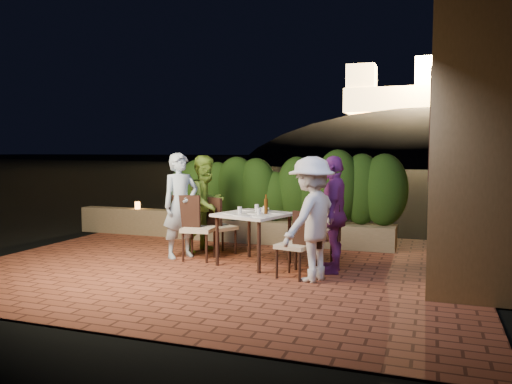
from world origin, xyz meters
The scene contains 32 objects.
ground centered at (0.00, 0.00, -0.02)m, with size 400.00×400.00×0.00m, color black.
terrace_floor centered at (0.00, 0.50, -0.07)m, with size 7.00×6.00×0.15m, color brown.
building_wall centered at (3.60, 2.00, 2.50)m, with size 1.60×5.00×5.00m, color brown.
window_pane centered at (2.82, 1.50, 2.00)m, with size 0.08×1.00×1.40m, color black.
window_frame centered at (2.81, 1.50, 2.00)m, with size 0.06×1.15×1.55m, color black.
planter centered at (0.20, 2.30, 0.20)m, with size 4.20×0.55×0.40m, color #7A6C4D.
hedge centered at (0.20, 2.30, 0.95)m, with size 4.00×0.70×1.10m, color #1A380F, non-canonical shape.
parapet centered at (-2.80, 2.30, 0.25)m, with size 2.20×0.30×0.50m, color #7A6C4D.
hill centered at (2.00, 60.00, -4.00)m, with size 52.00×40.00×22.00m, color black.
fortress centered at (2.00, 60.00, 10.50)m, with size 26.00×8.00×8.00m, color #FFCC7A, non-canonical shape.
dining_table centered at (0.42, 0.55, 0.38)m, with size 0.91×0.91×0.75m, color white, non-canonical shape.
plate_nw centered at (0.11, 0.39, 0.76)m, with size 0.22×0.22×0.01m, color white.
plate_sw centered at (0.21, 0.87, 0.76)m, with size 0.22×0.22×0.01m, color white.
plate_ne centered at (0.63, 0.22, 0.76)m, with size 0.21×0.21×0.01m, color white.
plate_se centered at (0.75, 0.66, 0.76)m, with size 0.24×0.24×0.01m, color white.
plate_centre centered at (0.44, 0.53, 0.76)m, with size 0.23×0.23×0.01m, color white.
plate_front centered at (0.34, 0.24, 0.76)m, with size 0.23×0.23×0.01m, color white.
glass_nw centered at (0.26, 0.41, 0.80)m, with size 0.06×0.06×0.11m, color silver.
glass_sw centered at (0.39, 0.76, 0.81)m, with size 0.06×0.06×0.11m, color silver.
glass_ne centered at (0.56, 0.38, 0.80)m, with size 0.06×0.06×0.10m, color silver.
glass_se centered at (0.56, 0.64, 0.80)m, with size 0.06×0.06×0.10m, color silver.
beer_bottle centered at (0.61, 0.53, 0.89)m, with size 0.05×0.05×0.28m, color #502D0D, non-canonical shape.
bowl centered at (0.46, 0.82, 0.77)m, with size 0.18×0.18×0.05m, color white.
chair_left_front centered at (-0.48, 0.57, 0.49)m, with size 0.45×0.45×0.98m, color black, non-canonical shape.
chair_left_back centered at (-0.33, 1.05, 0.45)m, with size 0.42×0.42×0.90m, color black, non-canonical shape.
chair_right_front centered at (1.17, 0.02, 0.44)m, with size 0.41×0.41×0.88m, color black, non-canonical shape.
chair_right_back centered at (1.31, 0.51, 0.47)m, with size 0.44×0.44×0.94m, color black, non-canonical shape.
diner_blue centered at (-0.80, 0.62, 0.81)m, with size 0.59×0.39×1.62m, color #A0BACD.
diner_green centered at (-0.63, 1.17, 0.79)m, with size 0.77×0.60×1.58m, color #83B638.
diner_white centered at (1.41, -0.06, 0.79)m, with size 1.02×0.59×1.58m, color silver.
diner_purple centered at (1.59, 0.48, 0.79)m, with size 0.93×0.39×1.59m, color #702776.
parapet_lamp centered at (-2.67, 2.30, 0.57)m, with size 0.10×0.10×0.14m, color orange.
Camera 1 is at (2.84, -6.18, 1.65)m, focal length 35.00 mm.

